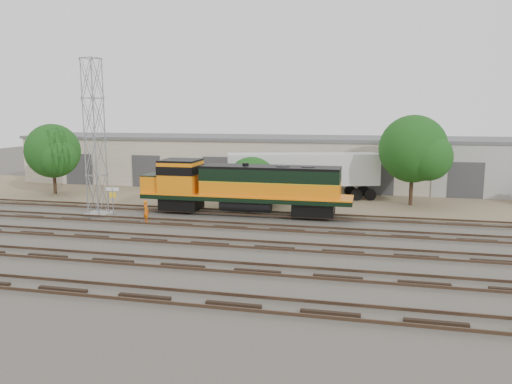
% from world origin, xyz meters
% --- Properties ---
extents(ground, '(140.00, 140.00, 0.00)m').
position_xyz_m(ground, '(0.00, 0.00, 0.00)').
color(ground, '#47423A').
rests_on(ground, ground).
extents(dirt_strip, '(80.00, 16.00, 0.02)m').
position_xyz_m(dirt_strip, '(0.00, 15.00, 0.01)').
color(dirt_strip, '#726047').
rests_on(dirt_strip, ground).
extents(tracks, '(80.00, 20.40, 0.28)m').
position_xyz_m(tracks, '(0.00, -3.00, 0.08)').
color(tracks, black).
rests_on(tracks, ground).
extents(warehouse, '(58.40, 10.40, 5.30)m').
position_xyz_m(warehouse, '(0.04, 22.98, 2.65)').
color(warehouse, beige).
rests_on(warehouse, ground).
extents(locomotive, '(16.53, 2.90, 3.97)m').
position_xyz_m(locomotive, '(-0.31, 6.00, 2.29)').
color(locomotive, black).
rests_on(locomotive, tracks).
extents(signal_tower, '(1.76, 1.76, 11.95)m').
position_xyz_m(signal_tower, '(-11.24, 3.44, 5.82)').
color(signal_tower, gray).
rests_on(signal_tower, ground).
extents(sign_post, '(1.00, 0.14, 2.45)m').
position_xyz_m(sign_post, '(-9.38, 2.41, 1.71)').
color(sign_post, gray).
rests_on(sign_post, ground).
extents(worker, '(0.70, 0.67, 1.61)m').
position_xyz_m(worker, '(-6.52, 2.00, 0.80)').
color(worker, orange).
rests_on(worker, ground).
extents(semi_trailer, '(13.95, 6.62, 4.23)m').
position_xyz_m(semi_trailer, '(3.63, 14.34, 2.66)').
color(semi_trailer, silver).
rests_on(semi_trailer, ground).
extents(tree_west, '(5.50, 5.24, 6.85)m').
position_xyz_m(tree_west, '(-20.51, 11.50, 4.09)').
color(tree_west, '#382619').
rests_on(tree_west, ground).
extents(tree_mid, '(4.65, 4.43, 4.43)m').
position_xyz_m(tree_mid, '(-0.37, 10.29, 1.84)').
color(tree_mid, '#382619').
rests_on(tree_mid, ground).
extents(tree_east, '(6.03, 5.74, 7.75)m').
position_xyz_m(tree_east, '(13.13, 13.02, 4.73)').
color(tree_east, '#382619').
rests_on(tree_east, ground).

